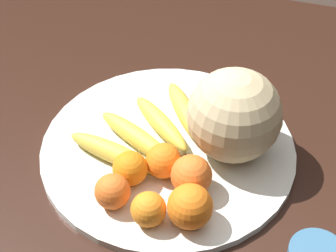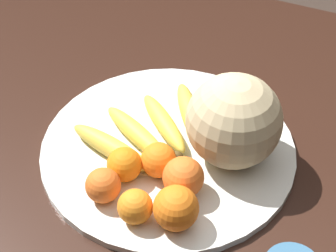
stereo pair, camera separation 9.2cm
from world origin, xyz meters
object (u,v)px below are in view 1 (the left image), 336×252
at_px(orange_front_right, 191,175).
at_px(orange_mid_center, 112,191).
at_px(fruit_bowl, 168,149).
at_px(orange_top_small, 130,168).
at_px(melon, 234,115).
at_px(orange_back_right, 149,209).
at_px(banana_bunch, 150,131).
at_px(produce_tag, 140,167).
at_px(orange_front_left, 163,161).
at_px(orange_back_left, 190,207).
at_px(kitchen_table, 193,183).

height_order(orange_front_right, orange_mid_center, orange_front_right).
distance_m(fruit_bowl, orange_top_small, 0.11).
relative_size(melon, orange_back_right, 2.90).
relative_size(banana_bunch, produce_tag, 2.85).
bearing_deg(orange_front_left, melon, -137.50).
xyz_separation_m(fruit_bowl, melon, (-0.11, -0.03, 0.09)).
height_order(fruit_bowl, orange_top_small, orange_top_small).
height_order(orange_back_left, produce_tag, orange_back_left).
bearing_deg(orange_back_left, orange_front_left, -50.79).
bearing_deg(orange_back_right, orange_mid_center, -14.02).
bearing_deg(banana_bunch, melon, -139.54).
xyz_separation_m(banana_bunch, orange_top_small, (-0.00, 0.11, 0.01)).
distance_m(kitchen_table, orange_front_left, 0.16).
height_order(fruit_bowl, orange_back_left, orange_back_left).
bearing_deg(melon, fruit_bowl, 13.18).
bearing_deg(fruit_bowl, melon, -166.82).
distance_m(kitchen_table, orange_back_left, 0.22).
relative_size(orange_front_left, orange_front_right, 0.89).
bearing_deg(orange_front_right, produce_tag, -12.23).
bearing_deg(orange_back_left, orange_mid_center, 0.68).
relative_size(fruit_bowl, orange_front_right, 6.66).
xyz_separation_m(orange_back_right, orange_top_small, (0.06, -0.07, 0.00)).
xyz_separation_m(melon, produce_tag, (0.14, 0.09, -0.08)).
xyz_separation_m(kitchen_table, produce_tag, (0.08, 0.08, 0.10)).
bearing_deg(banana_bunch, kitchen_table, -141.23).
bearing_deg(banana_bunch, orange_mid_center, 120.56).
bearing_deg(kitchen_table, orange_top_small, 53.87).
bearing_deg(orange_back_right, melon, -114.93).
relative_size(fruit_bowl, orange_front_left, 7.53).
bearing_deg(orange_front_left, orange_back_right, 94.47).
height_order(orange_front_left, orange_back_right, orange_front_left).
relative_size(orange_back_right, produce_tag, 0.63).
distance_m(kitchen_table, banana_bunch, 0.15).
distance_m(kitchen_table, fruit_bowl, 0.11).
xyz_separation_m(orange_back_right, produce_tag, (0.05, -0.10, -0.03)).
xyz_separation_m(melon, orange_top_small, (0.15, 0.12, -0.05)).
relative_size(orange_front_left, orange_back_left, 0.84).
height_order(kitchen_table, fruit_bowl, fruit_bowl).
xyz_separation_m(orange_back_left, produce_tag, (0.11, -0.09, -0.03)).
height_order(kitchen_table, orange_front_left, orange_front_left).
distance_m(fruit_bowl, orange_front_left, 0.08).
bearing_deg(orange_back_left, orange_back_right, 16.31).
distance_m(orange_back_right, produce_tag, 0.12).
bearing_deg(orange_front_left, fruit_bowl, -79.69).
xyz_separation_m(kitchen_table, orange_top_small, (0.08, 0.11, 0.13)).
height_order(banana_bunch, orange_top_small, orange_top_small).
height_order(melon, orange_top_small, melon).
relative_size(orange_front_left, produce_tag, 0.67).
bearing_deg(melon, orange_front_right, 68.61).
relative_size(banana_bunch, orange_back_right, 4.53).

